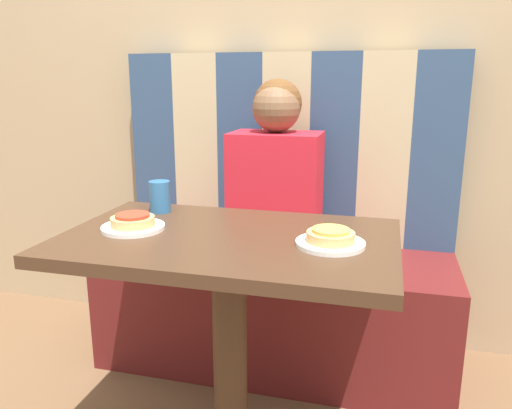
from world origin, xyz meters
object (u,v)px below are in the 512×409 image
plate_left (133,227)px  plate_right (330,243)px  pizza_right (331,235)px  drinking_cup (160,197)px  person (276,174)px  pizza_left (133,220)px

plate_left → plate_right: same height
pizza_right → drinking_cup: 0.61m
plate_left → pizza_right: 0.56m
person → plate_right: 0.68m
plate_left → pizza_right: (0.56, -0.00, 0.02)m
plate_left → pizza_right: size_ratio=1.45×
plate_left → pizza_right: bearing=-0.0°
drinking_cup → plate_right: bearing=-19.4°
person → plate_right: bearing=-65.4°
person → plate_right: (0.28, -0.61, -0.06)m
person → pizza_right: 0.68m
plate_right → pizza_right: bearing=-90.0°
pizza_left → plate_left: bearing=90.0°
pizza_right → person: bearing=114.6°
plate_left → pizza_left: pizza_left is taller
plate_right → pizza_right: size_ratio=1.45×
pizza_left → drinking_cup: drinking_cup is taller
pizza_right → drinking_cup: (-0.57, 0.20, 0.02)m
plate_left → pizza_left: (0.00, -0.00, 0.02)m
pizza_left → plate_right: bearing=0.0°
pizza_left → drinking_cup: 0.20m
plate_right → pizza_left: (-0.56, -0.00, 0.02)m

